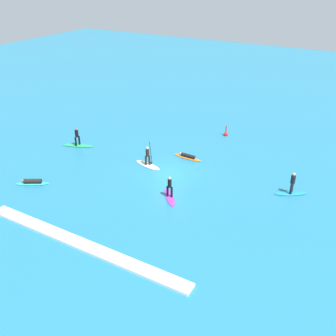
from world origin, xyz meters
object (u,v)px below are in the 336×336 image
at_px(surfer_on_white_board, 148,161).
at_px(marker_buoy, 226,134).
at_px(surfer_on_blue_board, 292,188).
at_px(surfer_on_orange_board, 188,157).
at_px(surfer_on_purple_board, 170,192).
at_px(surfer_on_teal_board, 32,182).
at_px(surfer_on_green_board, 78,142).

height_order(surfer_on_white_board, marker_buoy, surfer_on_white_board).
relative_size(surfer_on_blue_board, surfer_on_orange_board, 0.88).
distance_m(surfer_on_white_board, surfer_on_purple_board, 5.44).
xyz_separation_m(surfer_on_white_board, surfer_on_blue_board, (11.82, 1.44, 0.07)).
bearing_deg(surfer_on_orange_board, surfer_on_white_board, 55.30).
distance_m(surfer_on_white_board, surfer_on_blue_board, 11.91).
height_order(surfer_on_teal_board, surfer_on_white_board, surfer_on_white_board).
relative_size(surfer_on_teal_board, surfer_on_orange_board, 0.93).
bearing_deg(surfer_on_orange_board, marker_buoy, -95.49).
distance_m(surfer_on_teal_board, surfer_on_orange_board, 13.22).
bearing_deg(surfer_on_orange_board, surfer_on_green_board, 18.98).
bearing_deg(surfer_on_green_board, surfer_on_white_board, -22.56).
distance_m(surfer_on_purple_board, surfer_on_blue_board, 9.13).
height_order(surfer_on_blue_board, surfer_on_orange_board, surfer_on_blue_board).
relative_size(surfer_on_teal_board, surfer_on_white_board, 0.90).
distance_m(surfer_on_green_board, marker_buoy, 14.60).
bearing_deg(surfer_on_teal_board, surfer_on_white_board, -161.68).
distance_m(surfer_on_orange_board, marker_buoy, 6.54).
distance_m(surfer_on_green_board, surfer_on_orange_board, 10.62).
height_order(surfer_on_white_board, surfer_on_green_board, surfer_on_white_board).
bearing_deg(surfer_on_white_board, surfer_on_orange_board, 64.45).
relative_size(surfer_on_white_board, surfer_on_purple_board, 1.16).
height_order(surfer_on_white_board, surfer_on_blue_board, surfer_on_white_board).
bearing_deg(surfer_on_teal_board, marker_buoy, -150.71).
bearing_deg(surfer_on_white_board, surfer_on_teal_board, -118.28).
distance_m(surfer_on_white_board, surfer_on_orange_board, 3.77).
xyz_separation_m(surfer_on_teal_board, surfer_on_purple_board, (10.30, 3.68, 0.29)).
bearing_deg(surfer_on_green_board, surfer_on_purple_board, -38.62).
relative_size(surfer_on_teal_board, surfer_on_purple_board, 1.05).
bearing_deg(surfer_on_orange_board, surfer_on_teal_board, 53.35).
bearing_deg(marker_buoy, surfer_on_orange_board, -98.57).
xyz_separation_m(surfer_on_teal_board, marker_buoy, (9.42, 16.63, -0.01)).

